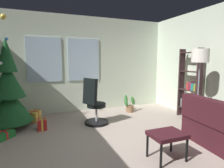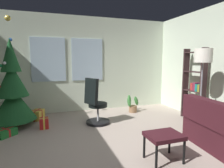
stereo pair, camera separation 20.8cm
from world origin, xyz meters
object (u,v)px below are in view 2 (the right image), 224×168
object	(u,v)px
office_chair	(96,106)
bookshelf	(194,89)
gift_box_green	(6,133)
gift_box_gold	(37,115)
floor_lamp	(203,62)
gift_box_red	(44,123)
holiday_tree	(13,91)
footstool	(164,137)
potted_plant	(132,105)

from	to	relation	value
office_chair	bookshelf	bearing A→B (deg)	-10.59
gift_box_green	gift_box_gold	size ratio (longest dim) A/B	0.99
floor_lamp	bookshelf	bearing A→B (deg)	57.13
gift_box_green	bookshelf	distance (m)	4.34
gift_box_green	office_chair	size ratio (longest dim) A/B	0.38
gift_box_red	bookshelf	bearing A→B (deg)	-8.94
gift_box_gold	bookshelf	size ratio (longest dim) A/B	0.24
gift_box_gold	holiday_tree	bearing A→B (deg)	-139.49
gift_box_gold	footstool	bearing A→B (deg)	-54.87
bookshelf	footstool	bearing A→B (deg)	-141.76
gift_box_red	gift_box_gold	bearing A→B (deg)	104.39
potted_plant	gift_box_red	bearing A→B (deg)	-167.05
gift_box_red	gift_box_gold	size ratio (longest dim) A/B	0.59
gift_box_gold	floor_lamp	size ratio (longest dim) A/B	0.25
footstool	holiday_tree	world-z (taller)	holiday_tree
bookshelf	office_chair	bearing A→B (deg)	169.41
floor_lamp	potted_plant	xyz separation A→B (m)	(-0.73, 1.78, -1.26)
gift_box_green	floor_lamp	xyz separation A→B (m)	(3.83, -0.99, 1.39)
gift_box_red	gift_box_gold	distance (m)	0.71
office_chair	potted_plant	world-z (taller)	office_chair
holiday_tree	floor_lamp	world-z (taller)	holiday_tree
holiday_tree	potted_plant	xyz separation A→B (m)	(3.03, 0.25, -0.62)
gift_box_gold	potted_plant	distance (m)	2.58
footstool	gift_box_red	bearing A→B (deg)	130.60
office_chair	bookshelf	distance (m)	2.48
gift_box_green	potted_plant	bearing A→B (deg)	14.35
office_chair	potted_plant	xyz separation A→B (m)	(1.24, 0.66, -0.22)
holiday_tree	bookshelf	bearing A→B (deg)	-11.63
gift_box_red	holiday_tree	bearing A→B (deg)	154.35
footstool	floor_lamp	size ratio (longest dim) A/B	0.30
holiday_tree	bookshelf	distance (m)	4.28
gift_box_gold	bookshelf	bearing A→B (deg)	-18.49
office_chair	footstool	bearing A→B (deg)	-73.35
office_chair	holiday_tree	bearing A→B (deg)	166.98
holiday_tree	potted_plant	distance (m)	3.10
gift_box_red	bookshelf	world-z (taller)	bookshelf
office_chair	potted_plant	distance (m)	1.43
holiday_tree	gift_box_green	bearing A→B (deg)	-97.72
footstool	holiday_tree	xyz separation A→B (m)	(-2.35, 2.31, 0.45)
gift_box_gold	potted_plant	xyz separation A→B (m)	(2.58, -0.14, 0.08)
gift_box_green	gift_box_gold	xyz separation A→B (m)	(0.53, 0.93, 0.05)
gift_box_red	floor_lamp	bearing A→B (deg)	-21.53
office_chair	bookshelf	world-z (taller)	bookshelf
holiday_tree	gift_box_gold	distance (m)	0.92
potted_plant	office_chair	bearing A→B (deg)	-152.00
footstool	floor_lamp	world-z (taller)	floor_lamp
office_chair	floor_lamp	bearing A→B (deg)	-29.66
gift_box_green	gift_box_gold	distance (m)	1.07
footstool	gift_box_green	world-z (taller)	footstool
footstool	potted_plant	xyz separation A→B (m)	(0.68, 2.56, -0.16)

